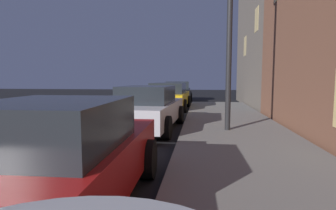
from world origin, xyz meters
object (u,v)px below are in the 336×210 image
(car_silver, at_px, (148,108))
(car_black, at_px, (177,91))
(car_red, at_px, (60,158))
(car_yellow_cab, at_px, (169,96))

(car_silver, distance_m, car_black, 11.47)
(car_red, relative_size, car_black, 0.89)
(car_red, height_order, car_silver, same)
(car_black, bearing_deg, car_red, -90.00)
(car_black, bearing_deg, car_silver, -90.01)
(car_red, height_order, car_black, same)
(car_yellow_cab, height_order, car_black, same)
(car_red, bearing_deg, car_black, 90.00)
(car_silver, xyz_separation_m, car_black, (0.00, 11.47, -0.00))
(car_yellow_cab, relative_size, car_black, 0.96)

